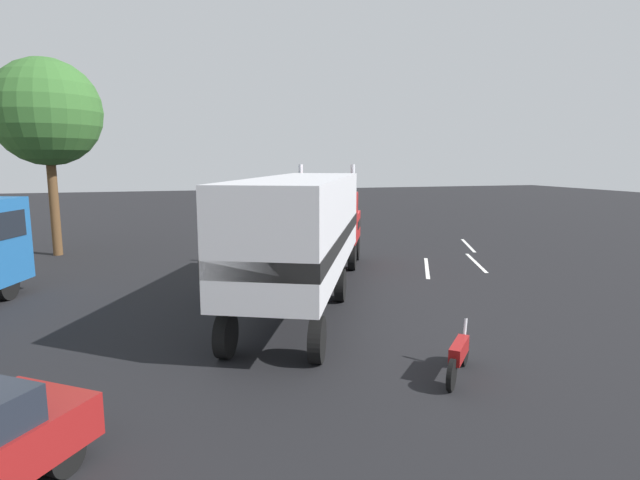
% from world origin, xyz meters
% --- Properties ---
extents(ground_plane, '(120.00, 120.00, 0.00)m').
position_xyz_m(ground_plane, '(0.00, 0.00, 0.00)').
color(ground_plane, black).
extents(lane_stripe_near, '(3.99, 2.14, 0.01)m').
position_xyz_m(lane_stripe_near, '(-2.90, -3.50, 0.01)').
color(lane_stripe_near, silver).
rests_on(lane_stripe_near, ground_plane).
extents(lane_stripe_mid, '(4.14, 1.80, 0.01)m').
position_xyz_m(lane_stripe_mid, '(-2.53, -6.21, 0.01)').
color(lane_stripe_mid, silver).
rests_on(lane_stripe_mid, ground_plane).
extents(lane_stripe_far, '(4.09, 1.93, 0.01)m').
position_xyz_m(lane_stripe_far, '(1.77, -8.57, 0.01)').
color(lane_stripe_far, silver).
rests_on(lane_stripe_far, ground_plane).
extents(semi_truck, '(13.89, 8.25, 4.50)m').
position_xyz_m(semi_truck, '(-6.29, 2.83, 2.52)').
color(semi_truck, '#B21919').
rests_on(semi_truck, ground_plane).
extents(person_bystander, '(0.45, 0.47, 1.63)m').
position_xyz_m(person_bystander, '(-5.55, 5.89, 0.89)').
color(person_bystander, black).
rests_on(person_bystander, ground_plane).
extents(motorcycle, '(1.63, 1.50, 1.12)m').
position_xyz_m(motorcycle, '(-13.27, 1.35, 0.48)').
color(motorcycle, black).
rests_on(motorcycle, ground_plane).
extents(tree_left, '(5.07, 5.07, 9.48)m').
position_xyz_m(tree_left, '(5.10, 12.66, 6.91)').
color(tree_left, brown).
rests_on(tree_left, ground_plane).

